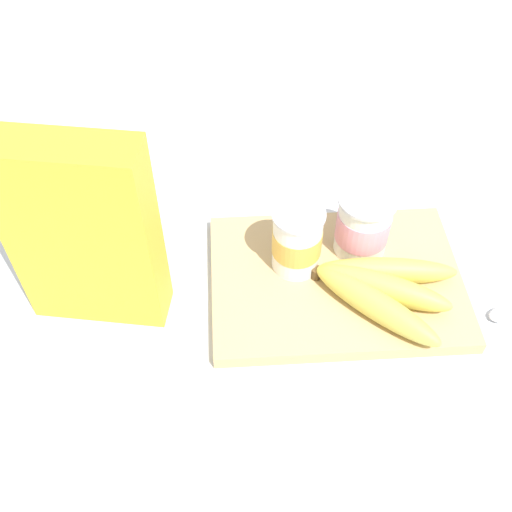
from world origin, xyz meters
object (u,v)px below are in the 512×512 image
at_px(yogurt_cup_front, 297,240).
at_px(yogurt_cup_back, 363,224).
at_px(cutting_board, 336,281).
at_px(cereal_box, 84,235).
at_px(banana_bunch, 382,288).

bearing_deg(yogurt_cup_front, yogurt_cup_back, 14.20).
height_order(cutting_board, cereal_box, cereal_box).
xyz_separation_m(yogurt_cup_front, yogurt_cup_back, (0.09, 0.02, -0.00)).
height_order(cutting_board, yogurt_cup_back, yogurt_cup_back).
distance_m(yogurt_cup_front, banana_bunch, 0.13).
xyz_separation_m(cereal_box, banana_bunch, (0.37, -0.03, -0.10)).
distance_m(yogurt_cup_front, yogurt_cup_back, 0.10).
bearing_deg(cutting_board, cereal_box, -177.81).
xyz_separation_m(yogurt_cup_front, banana_bunch, (0.11, -0.06, -0.03)).
relative_size(cereal_box, yogurt_cup_front, 2.78).
distance_m(yogurt_cup_back, banana_bunch, 0.09).
height_order(cutting_board, banana_bunch, banana_bunch).
distance_m(cutting_board, banana_bunch, 0.07).
xyz_separation_m(cutting_board, yogurt_cup_front, (-0.05, 0.03, 0.06)).
xyz_separation_m(cutting_board, cereal_box, (-0.31, -0.01, 0.13)).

